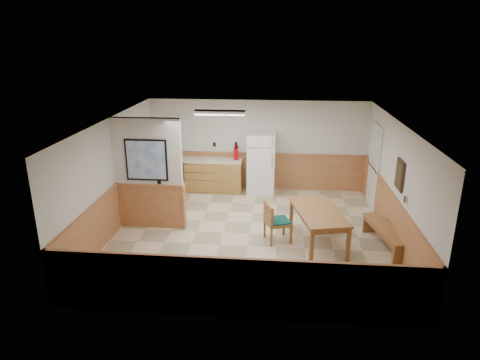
# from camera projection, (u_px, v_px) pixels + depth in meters

# --- Properties ---
(ground) EXTENTS (6.00, 6.00, 0.00)m
(ground) POSITION_uv_depth(u_px,v_px,m) (250.00, 233.00, 9.43)
(ground) COLOR beige
(ground) RESTS_ON ground
(ceiling) EXTENTS (6.00, 6.00, 0.02)m
(ceiling) POSITION_uv_depth(u_px,v_px,m) (250.00, 121.00, 8.62)
(ceiling) COLOR silver
(ceiling) RESTS_ON back_wall
(back_wall) EXTENTS (6.00, 0.02, 2.50)m
(back_wall) POSITION_uv_depth(u_px,v_px,m) (257.00, 145.00, 11.85)
(back_wall) COLOR silver
(back_wall) RESTS_ON ground
(right_wall) EXTENTS (0.02, 6.00, 2.50)m
(right_wall) POSITION_uv_depth(u_px,v_px,m) (396.00, 184.00, 8.77)
(right_wall) COLOR silver
(right_wall) RESTS_ON ground
(left_wall) EXTENTS (0.02, 6.00, 2.50)m
(left_wall) POSITION_uv_depth(u_px,v_px,m) (112.00, 176.00, 9.28)
(left_wall) COLOR silver
(left_wall) RESTS_ON ground
(wainscot_back) EXTENTS (6.00, 0.04, 1.00)m
(wainscot_back) POSITION_uv_depth(u_px,v_px,m) (257.00, 171.00, 12.08)
(wainscot_back) COLOR #B97C4A
(wainscot_back) RESTS_ON ground
(wainscot_right) EXTENTS (0.04, 6.00, 1.00)m
(wainscot_right) POSITION_uv_depth(u_px,v_px,m) (390.00, 218.00, 9.01)
(wainscot_right) COLOR #B97C4A
(wainscot_right) RESTS_ON ground
(wainscot_left) EXTENTS (0.04, 6.00, 1.00)m
(wainscot_left) POSITION_uv_depth(u_px,v_px,m) (116.00, 208.00, 9.52)
(wainscot_left) COLOR #B97C4A
(wainscot_left) RESTS_ON ground
(partition_wall) EXTENTS (1.50, 0.20, 2.50)m
(partition_wall) POSITION_uv_depth(u_px,v_px,m) (149.00, 175.00, 9.41)
(partition_wall) COLOR silver
(partition_wall) RESTS_ON ground
(kitchen_counter) EXTENTS (2.20, 0.61, 1.00)m
(kitchen_counter) POSITION_uv_depth(u_px,v_px,m) (213.00, 175.00, 11.91)
(kitchen_counter) COLOR #AB833C
(kitchen_counter) RESTS_ON ground
(exterior_door) EXTENTS (0.07, 1.02, 2.15)m
(exterior_door) POSITION_uv_depth(u_px,v_px,m) (374.00, 166.00, 10.63)
(exterior_door) COLOR silver
(exterior_door) RESTS_ON ground
(kitchen_window) EXTENTS (0.80, 0.04, 1.00)m
(kitchen_window) POSITION_uv_depth(u_px,v_px,m) (182.00, 133.00, 11.91)
(kitchen_window) COLOR silver
(kitchen_window) RESTS_ON back_wall
(wall_painting) EXTENTS (0.04, 0.50, 0.60)m
(wall_painting) POSITION_uv_depth(u_px,v_px,m) (400.00, 175.00, 8.39)
(wall_painting) COLOR #382216
(wall_painting) RESTS_ON right_wall
(fluorescent_fixture) EXTENTS (1.20, 0.30, 0.09)m
(fluorescent_fixture) POSITION_uv_depth(u_px,v_px,m) (220.00, 112.00, 9.93)
(fluorescent_fixture) COLOR silver
(fluorescent_fixture) RESTS_ON ceiling
(refrigerator) EXTENTS (0.76, 0.73, 1.67)m
(refrigerator) POSITION_uv_depth(u_px,v_px,m) (261.00, 163.00, 11.63)
(refrigerator) COLOR white
(refrigerator) RESTS_ON ground
(dining_table) EXTENTS (1.20, 1.83, 0.75)m
(dining_table) POSITION_uv_depth(u_px,v_px,m) (318.00, 215.00, 8.76)
(dining_table) COLOR olive
(dining_table) RESTS_ON ground
(dining_bench) EXTENTS (0.65, 1.61, 0.45)m
(dining_bench) POSITION_uv_depth(u_px,v_px,m) (385.00, 232.00, 8.71)
(dining_bench) COLOR olive
(dining_bench) RESTS_ON ground
(dining_chair) EXTENTS (0.81, 0.68, 0.85)m
(dining_chair) POSITION_uv_depth(u_px,v_px,m) (274.00, 220.00, 8.93)
(dining_chair) COLOR olive
(dining_chair) RESTS_ON ground
(fire_extinguisher) EXTENTS (0.15, 0.15, 0.50)m
(fire_extinguisher) POSITION_uv_depth(u_px,v_px,m) (236.00, 152.00, 11.68)
(fire_extinguisher) COLOR #B7090E
(fire_extinguisher) RESTS_ON kitchen_counter
(soap_bottle) EXTENTS (0.10, 0.10, 0.23)m
(soap_bottle) POSITION_uv_depth(u_px,v_px,m) (177.00, 155.00, 11.78)
(soap_bottle) COLOR #188427
(soap_bottle) RESTS_ON kitchen_counter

